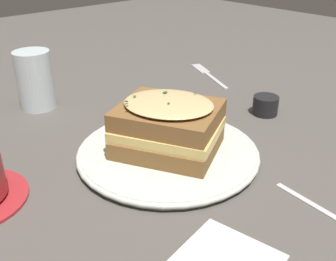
{
  "coord_description": "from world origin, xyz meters",
  "views": [
    {
      "loc": [
        -0.33,
        -0.39,
        0.3
      ],
      "look_at": [
        0.01,
        -0.01,
        0.04
      ],
      "focal_mm": 42.0,
      "sensor_mm": 36.0,
      "label": 1
    }
  ],
  "objects_px": {
    "fork": "(206,72)",
    "water_glass": "(35,80)",
    "dinner_plate": "(168,152)",
    "sandwich": "(168,126)",
    "condiment_pot": "(265,105)"
  },
  "relations": [
    {
      "from": "dinner_plate",
      "to": "water_glass",
      "type": "xyz_separation_m",
      "value": [
        -0.06,
        0.3,
        0.05
      ]
    },
    {
      "from": "dinner_plate",
      "to": "condiment_pot",
      "type": "height_order",
      "value": "condiment_pot"
    },
    {
      "from": "sandwich",
      "to": "fork",
      "type": "distance_m",
      "value": 0.4
    },
    {
      "from": "sandwich",
      "to": "dinner_plate",
      "type": "bearing_deg",
      "value": -138.4
    },
    {
      "from": "sandwich",
      "to": "water_glass",
      "type": "height_order",
      "value": "water_glass"
    },
    {
      "from": "dinner_plate",
      "to": "sandwich",
      "type": "relative_size",
      "value": 1.47
    },
    {
      "from": "dinner_plate",
      "to": "condiment_pot",
      "type": "distance_m",
      "value": 0.23
    },
    {
      "from": "fork",
      "to": "condiment_pot",
      "type": "xyz_separation_m",
      "value": [
        -0.09,
        -0.23,
        0.02
      ]
    },
    {
      "from": "fork",
      "to": "dinner_plate",
      "type": "bearing_deg",
      "value": -121.4
    },
    {
      "from": "dinner_plate",
      "to": "water_glass",
      "type": "distance_m",
      "value": 0.31
    },
    {
      "from": "dinner_plate",
      "to": "fork",
      "type": "relative_size",
      "value": 1.58
    },
    {
      "from": "sandwich",
      "to": "condiment_pot",
      "type": "relative_size",
      "value": 3.99
    },
    {
      "from": "fork",
      "to": "condiment_pot",
      "type": "relative_size",
      "value": 3.7
    },
    {
      "from": "fork",
      "to": "water_glass",
      "type": "bearing_deg",
      "value": -167.43
    },
    {
      "from": "sandwich",
      "to": "condiment_pot",
      "type": "height_order",
      "value": "sandwich"
    }
  ]
}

